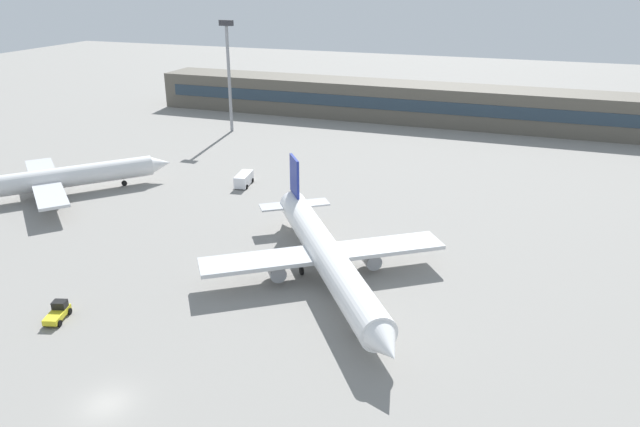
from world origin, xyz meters
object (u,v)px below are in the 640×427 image
baggage_tug_yellow (58,312)px  floodlight_tower_west (229,68)px  airplane_mid (53,179)px  airplane_near (327,256)px  service_van_white (244,179)px

baggage_tug_yellow → floodlight_tower_west: floodlight_tower_west is taller
airplane_mid → floodlight_tower_west: 50.56m
airplane_near → baggage_tug_yellow: (-23.83, -17.71, -2.40)m
airplane_mid → floodlight_tower_west: floodlight_tower_west is taller
baggage_tug_yellow → floodlight_tower_west: bearing=104.6°
airplane_mid → baggage_tug_yellow: 40.88m
baggage_tug_yellow → floodlight_tower_west: (-20.58, 78.95, 13.45)m
airplane_mid → floodlight_tower_west: size_ratio=1.25×
baggage_tug_yellow → service_van_white: bearing=91.1°
baggage_tug_yellow → service_van_white: (-0.87, 45.47, 0.31)m
airplane_near → baggage_tug_yellow: bearing=-143.4°
baggage_tug_yellow → floodlight_tower_west: size_ratio=0.16×
airplane_near → floodlight_tower_west: bearing=126.0°
airplane_near → service_van_white: 37.22m
service_van_white → floodlight_tower_west: (-19.71, 33.49, 13.13)m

